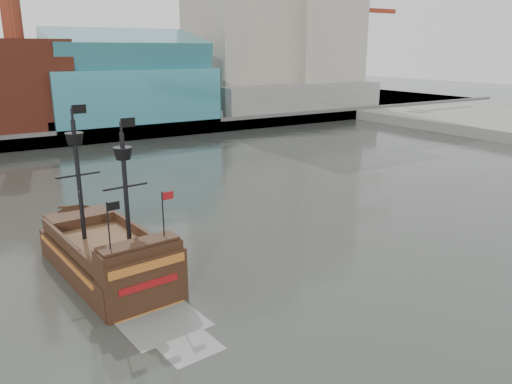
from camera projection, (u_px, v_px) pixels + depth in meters
ground at (329, 290)px, 33.08m from camera, size 400.00×400.00×0.00m
promenade_far at (54, 118)px, 107.84m from camera, size 220.00×60.00×2.00m
seawall at (88, 137)px, 83.70m from camera, size 220.00×1.00×2.60m
skyline at (76, 1)px, 97.93m from camera, size 149.00×45.00×62.00m
crane_a at (360, 35)px, 134.69m from camera, size 22.50×4.00×32.25m
crane_b at (360, 49)px, 148.71m from camera, size 19.10×4.00×26.25m
pirate_ship at (108, 260)px, 35.00m from camera, size 6.71×17.41×12.72m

